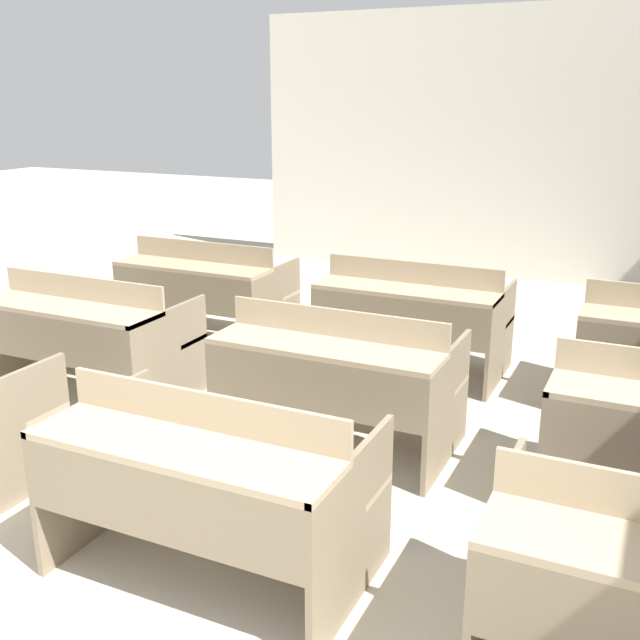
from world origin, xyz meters
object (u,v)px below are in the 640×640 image
at_px(bench_second_center, 337,374).
at_px(bench_third_left, 205,287).
at_px(bench_front_center, 208,477).
at_px(bench_second_left, 88,332).
at_px(bench_third_center, 412,313).

distance_m(bench_second_center, bench_third_left, 2.23).
xyz_separation_m(bench_front_center, bench_second_center, (-0.01, 1.32, 0.00)).
distance_m(bench_second_left, bench_third_center, 2.26).
relative_size(bench_front_center, bench_second_center, 1.00).
relative_size(bench_front_center, bench_third_left, 1.00).
distance_m(bench_front_center, bench_third_center, 2.67).
relative_size(bench_second_center, bench_third_center, 1.00).
height_order(bench_front_center, bench_second_left, same).
relative_size(bench_second_left, bench_third_left, 1.00).
xyz_separation_m(bench_second_left, bench_third_center, (1.81, 1.36, 0.00)).
bearing_deg(bench_second_center, bench_third_center, 90.25).
xyz_separation_m(bench_second_center, bench_third_left, (-1.78, 1.34, 0.00)).
relative_size(bench_second_left, bench_second_center, 1.00).
bearing_deg(bench_second_left, bench_front_center, -35.86).
height_order(bench_third_left, bench_third_center, same).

